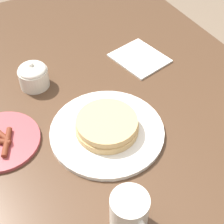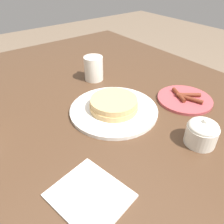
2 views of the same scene
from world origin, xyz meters
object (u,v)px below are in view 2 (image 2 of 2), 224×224
coffee_mug (93,68)px  sugar_bowl (202,132)px  pancake_plate (114,107)px  side_plate_bacon (185,99)px  napkin (90,196)px

coffee_mug → sugar_bowl: size_ratio=1.30×
pancake_plate → side_plate_bacon: size_ratio=1.51×
sugar_bowl → coffee_mug: bearing=2.0°
sugar_bowl → side_plate_bacon: bearing=-42.4°
side_plate_bacon → coffee_mug: 0.38m
napkin → sugar_bowl: bearing=-97.3°
pancake_plate → coffee_mug: (0.24, -0.08, 0.03)m
sugar_bowl → pancake_plate: bearing=20.2°
coffee_mug → napkin: (-0.46, 0.31, -0.05)m
coffee_mug → napkin: 0.56m
sugar_bowl → napkin: (0.04, 0.33, -0.03)m
coffee_mug → sugar_bowl: (-0.50, -0.02, -0.01)m
pancake_plate → side_plate_bacon: 0.26m
pancake_plate → sugar_bowl: (-0.26, -0.10, 0.02)m
coffee_mug → napkin: size_ratio=0.60×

